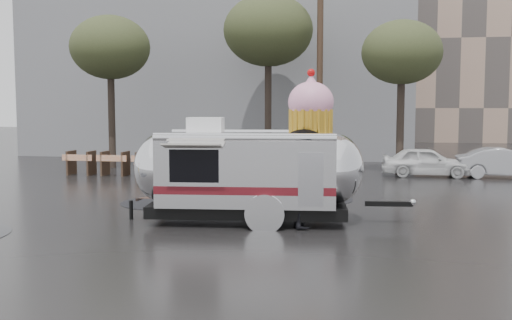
# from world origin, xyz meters

# --- Properties ---
(ground) EXTENTS (120.00, 120.00, 0.00)m
(ground) POSITION_xyz_m (0.00, 0.00, 0.00)
(ground) COLOR black
(ground) RESTS_ON ground
(puddles) EXTENTS (12.43, 9.63, 0.01)m
(puddles) POSITION_xyz_m (-2.18, 2.15, 0.01)
(puddles) COLOR black
(puddles) RESTS_ON ground
(grey_building) EXTENTS (22.00, 12.00, 13.00)m
(grey_building) POSITION_xyz_m (-4.00, 24.00, 6.50)
(grey_building) COLOR slate
(grey_building) RESTS_ON ground
(utility_pole) EXTENTS (1.60, 0.28, 9.00)m
(utility_pole) POSITION_xyz_m (2.50, 14.00, 4.62)
(utility_pole) COLOR #473323
(utility_pole) RESTS_ON ground
(tree_left) EXTENTS (3.64, 3.64, 6.95)m
(tree_left) POSITION_xyz_m (-7.00, 13.00, 5.48)
(tree_left) COLOR #382D26
(tree_left) RESTS_ON ground
(tree_mid) EXTENTS (4.20, 4.20, 8.03)m
(tree_mid) POSITION_xyz_m (0.00, 15.00, 6.34)
(tree_mid) COLOR #382D26
(tree_mid) RESTS_ON ground
(tree_right) EXTENTS (3.36, 3.36, 6.42)m
(tree_right) POSITION_xyz_m (6.00, 13.00, 5.06)
(tree_right) COLOR #382D26
(tree_right) RESTS_ON ground
(barricade_row) EXTENTS (4.30, 0.80, 1.00)m
(barricade_row) POSITION_xyz_m (-5.55, 9.96, 0.52)
(barricade_row) COLOR #473323
(barricade_row) RESTS_ON ground
(airstream_trailer) EXTENTS (7.12, 3.16, 3.85)m
(airstream_trailer) POSITION_xyz_m (1.81, 1.45, 1.35)
(airstream_trailer) COLOR silver
(airstream_trailer) RESTS_ON ground
(person_right) EXTENTS (0.62, 0.88, 1.66)m
(person_right) POSITION_xyz_m (3.16, 0.92, 0.83)
(person_right) COLOR black
(person_right) RESTS_ON ground
(umbrella_black) EXTENTS (1.21, 1.21, 2.37)m
(umbrella_black) POSITION_xyz_m (3.16, 0.92, 1.96)
(umbrella_black) COLOR black
(umbrella_black) RESTS_ON ground
(tripod) EXTENTS (0.59, 0.57, 1.46)m
(tripod) POSITION_xyz_m (2.62, 1.45, 0.86)
(tripod) COLOR black
(tripod) RESTS_ON ground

